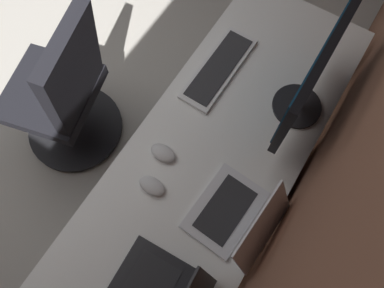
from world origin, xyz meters
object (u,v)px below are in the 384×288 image
(keyboard_main, at_px, (219,68))
(office_chair, at_px, (65,98))
(mouse_main, at_px, (163,153))
(laptop_leftmost, at_px, (240,217))
(mouse_spare, at_px, (152,186))
(monitor_primary, at_px, (314,74))
(drawer_pedestal, at_px, (227,165))

(keyboard_main, xyz_separation_m, office_chair, (0.38, -0.64, -0.28))
(mouse_main, bearing_deg, laptop_leftmost, 79.96)
(mouse_spare, bearing_deg, mouse_main, -164.11)
(laptop_leftmost, bearing_deg, mouse_main, -100.04)
(laptop_leftmost, height_order, mouse_main, laptop_leftmost)
(keyboard_main, bearing_deg, laptop_leftmost, 36.84)
(monitor_primary, xyz_separation_m, laptop_leftmost, (0.53, 0.03, -0.20))
(drawer_pedestal, height_order, keyboard_main, keyboard_main)
(drawer_pedestal, xyz_separation_m, office_chair, (0.16, -0.85, 0.11))
(monitor_primary, xyz_separation_m, mouse_spare, (0.59, -0.31, -0.23))
(monitor_primary, relative_size, mouse_main, 5.39)
(laptop_leftmost, bearing_deg, office_chair, -97.12)
(drawer_pedestal, xyz_separation_m, mouse_main, (0.22, -0.19, 0.40))
(drawer_pedestal, height_order, mouse_spare, mouse_spare)
(laptop_leftmost, bearing_deg, mouse_spare, -79.00)
(monitor_primary, bearing_deg, mouse_spare, -27.45)
(monitor_primary, height_order, keyboard_main, monitor_primary)
(monitor_primary, distance_m, laptop_leftmost, 0.56)
(keyboard_main, relative_size, mouse_spare, 4.06)
(monitor_primary, bearing_deg, office_chair, -68.20)
(drawer_pedestal, relative_size, monitor_primary, 1.24)
(drawer_pedestal, bearing_deg, keyboard_main, -137.17)
(keyboard_main, bearing_deg, drawer_pedestal, 42.83)
(drawer_pedestal, distance_m, mouse_main, 0.50)
(drawer_pedestal, bearing_deg, office_chair, -79.33)
(keyboard_main, bearing_deg, mouse_main, 1.66)
(mouse_spare, height_order, office_chair, office_chair)
(drawer_pedestal, distance_m, keyboard_main, 0.50)
(laptop_leftmost, bearing_deg, drawer_pedestal, -148.59)
(laptop_leftmost, xyz_separation_m, office_chair, (-0.13, -1.02, -0.32))
(drawer_pedestal, bearing_deg, mouse_spare, -24.07)
(keyboard_main, distance_m, mouse_spare, 0.58)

